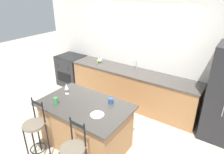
{
  "coord_description": "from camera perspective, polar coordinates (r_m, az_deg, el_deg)",
  "views": [
    {
      "loc": [
        2.15,
        -3.66,
        2.85
      ],
      "look_at": [
        0.01,
        -0.5,
        1.11
      ],
      "focal_mm": 32.0,
      "sensor_mm": 36.0,
      "label": 1
    }
  ],
  "objects": [
    {
      "name": "ground_plane",
      "position": [
        5.11,
        3.16,
        -9.38
      ],
      "size": [
        18.0,
        18.0,
        0.0
      ],
      "primitive_type": "plane",
      "color": "beige"
    },
    {
      "name": "wall_back",
      "position": [
        5.11,
        7.82,
        7.28
      ],
      "size": [
        6.0,
        0.07,
        2.7
      ],
      "color": "silver",
      "rests_on": "ground_plane"
    },
    {
      "name": "back_counter",
      "position": [
        5.16,
        5.56,
        -3.0
      ],
      "size": [
        3.37,
        0.71,
        0.94
      ],
      "color": "#A87547",
      "rests_on": "ground_plane"
    },
    {
      "name": "sink_faucet",
      "position": [
        5.08,
        6.95,
        3.93
      ],
      "size": [
        0.02,
        0.13,
        0.22
      ],
      "color": "#ADAFB5",
      "rests_on": "back_counter"
    },
    {
      "name": "kitchen_island",
      "position": [
        3.91,
        -7.49,
        -13.34
      ],
      "size": [
        1.67,
        1.03,
        0.91
      ],
      "color": "#A87547",
      "rests_on": "ground_plane"
    },
    {
      "name": "oven_range",
      "position": [
        6.32,
        -11.41,
        1.91
      ],
      "size": [
        0.77,
        0.7,
        0.94
      ],
      "color": "#28282B",
      "rests_on": "ground_plane"
    },
    {
      "name": "bar_stool_near",
      "position": [
        3.73,
        -21.06,
        -14.05
      ],
      "size": [
        0.36,
        0.36,
        1.16
      ],
      "color": "black",
      "rests_on": "ground_plane"
    },
    {
      "name": "dinner_plate",
      "position": [
        3.35,
        -4.27,
        -10.66
      ],
      "size": [
        0.24,
        0.24,
        0.02
      ],
      "color": "beige",
      "rests_on": "kitchen_island"
    },
    {
      "name": "wine_glass",
      "position": [
        3.99,
        -12.89,
        -2.69
      ],
      "size": [
        0.08,
        0.08,
        0.22
      ],
      "color": "white",
      "rests_on": "kitchen_island"
    },
    {
      "name": "coffee_mug",
      "position": [
        3.63,
        -0.36,
        -6.81
      ],
      "size": [
        0.12,
        0.09,
        0.1
      ],
      "color": "#335689",
      "rests_on": "kitchen_island"
    },
    {
      "name": "tumbler_cup",
      "position": [
        3.72,
        -15.78,
        -6.64
      ],
      "size": [
        0.08,
        0.08,
        0.14
      ],
      "color": "#3D934C",
      "rests_on": "kitchen_island"
    },
    {
      "name": "pumpkin_decoration",
      "position": [
        5.52,
        -3.54,
        4.81
      ],
      "size": [
        0.14,
        0.14,
        0.13
      ],
      "color": "beige",
      "rests_on": "back_counter"
    },
    {
      "name": "soap_bottle",
      "position": [
        5.39,
        -4.32,
        4.46
      ],
      "size": [
        0.05,
        0.05,
        0.16
      ],
      "color": "#89B260",
      "rests_on": "back_counter"
    }
  ]
}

